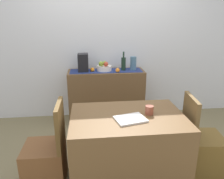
{
  "coord_description": "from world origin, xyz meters",
  "views": [
    {
      "loc": [
        -0.32,
        -2.5,
        1.68
      ],
      "look_at": [
        -0.0,
        0.35,
        0.72
      ],
      "focal_mm": 35.29,
      "sensor_mm": 36.0,
      "label": 1
    }
  ],
  "objects_px": {
    "wine_bottle": "(123,64)",
    "chair_near_window": "(47,162)",
    "open_book": "(130,119)",
    "fruit_bowl": "(104,68)",
    "ceramic_vase": "(133,64)",
    "coffee_maker": "(83,63)",
    "dining_table": "(127,148)",
    "coffee_cup": "(149,110)",
    "sideboard_console": "(106,96)",
    "chair_by_corner": "(201,151)"
  },
  "relations": [
    {
      "from": "chair_by_corner",
      "to": "open_book",
      "type": "bearing_deg",
      "value": -173.02
    },
    {
      "from": "fruit_bowl",
      "to": "open_book",
      "type": "xyz_separation_m",
      "value": [
        0.13,
        -1.56,
        -0.14
      ]
    },
    {
      "from": "ceramic_vase",
      "to": "chair_near_window",
      "type": "bearing_deg",
      "value": -128.86
    },
    {
      "from": "ceramic_vase",
      "to": "fruit_bowl",
      "type": "bearing_deg",
      "value": 180.0
    },
    {
      "from": "coffee_maker",
      "to": "coffee_cup",
      "type": "height_order",
      "value": "coffee_maker"
    },
    {
      "from": "sideboard_console",
      "to": "wine_bottle",
      "type": "xyz_separation_m",
      "value": [
        0.28,
        -0.0,
        0.54
      ]
    },
    {
      "from": "coffee_maker",
      "to": "open_book",
      "type": "bearing_deg",
      "value": -73.67
    },
    {
      "from": "coffee_cup",
      "to": "ceramic_vase",
      "type": "bearing_deg",
      "value": 84.96
    },
    {
      "from": "fruit_bowl",
      "to": "wine_bottle",
      "type": "relative_size",
      "value": 0.77
    },
    {
      "from": "sideboard_console",
      "to": "ceramic_vase",
      "type": "height_order",
      "value": "ceramic_vase"
    },
    {
      "from": "coffee_cup",
      "to": "chair_by_corner",
      "type": "xyz_separation_m",
      "value": [
        0.61,
        -0.01,
        -0.52
      ]
    },
    {
      "from": "chair_near_window",
      "to": "chair_by_corner",
      "type": "xyz_separation_m",
      "value": [
        1.66,
        0.0,
        0.0
      ]
    },
    {
      "from": "sideboard_console",
      "to": "chair_by_corner",
      "type": "relative_size",
      "value": 1.35
    },
    {
      "from": "fruit_bowl",
      "to": "open_book",
      "type": "bearing_deg",
      "value": -85.38
    },
    {
      "from": "chair_near_window",
      "to": "ceramic_vase",
      "type": "bearing_deg",
      "value": 51.14
    },
    {
      "from": "wine_bottle",
      "to": "coffee_maker",
      "type": "bearing_deg",
      "value": 180.0
    },
    {
      "from": "wine_bottle",
      "to": "chair_near_window",
      "type": "xyz_separation_m",
      "value": [
        -1.02,
        -1.46,
        -0.69
      ]
    },
    {
      "from": "coffee_cup",
      "to": "dining_table",
      "type": "bearing_deg",
      "value": -177.4
    },
    {
      "from": "dining_table",
      "to": "fruit_bowl",
      "type": "bearing_deg",
      "value": 94.64
    },
    {
      "from": "wine_bottle",
      "to": "ceramic_vase",
      "type": "distance_m",
      "value": 0.16
    },
    {
      "from": "coffee_maker",
      "to": "chair_near_window",
      "type": "bearing_deg",
      "value": -104.57
    },
    {
      "from": "fruit_bowl",
      "to": "coffee_cup",
      "type": "distance_m",
      "value": 1.49
    },
    {
      "from": "open_book",
      "to": "chair_near_window",
      "type": "bearing_deg",
      "value": 159.57
    },
    {
      "from": "coffee_cup",
      "to": "fruit_bowl",
      "type": "bearing_deg",
      "value": 103.13
    },
    {
      "from": "wine_bottle",
      "to": "chair_near_window",
      "type": "bearing_deg",
      "value": -124.88
    },
    {
      "from": "dining_table",
      "to": "chair_near_window",
      "type": "height_order",
      "value": "chair_near_window"
    },
    {
      "from": "fruit_bowl",
      "to": "chair_by_corner",
      "type": "height_order",
      "value": "fruit_bowl"
    },
    {
      "from": "fruit_bowl",
      "to": "chair_near_window",
      "type": "height_order",
      "value": "fruit_bowl"
    },
    {
      "from": "sideboard_console",
      "to": "coffee_cup",
      "type": "relative_size",
      "value": 13.6
    },
    {
      "from": "coffee_maker",
      "to": "sideboard_console",
      "type": "bearing_deg",
      "value": 0.0
    },
    {
      "from": "fruit_bowl",
      "to": "coffee_maker",
      "type": "xyz_separation_m",
      "value": [
        -0.33,
        0.0,
        0.1
      ]
    },
    {
      "from": "wine_bottle",
      "to": "open_book",
      "type": "xyz_separation_m",
      "value": [
        -0.18,
        -1.56,
        -0.21
      ]
    },
    {
      "from": "wine_bottle",
      "to": "chair_by_corner",
      "type": "relative_size",
      "value": 0.33
    },
    {
      "from": "dining_table",
      "to": "coffee_maker",
      "type": "bearing_deg",
      "value": 107.1
    },
    {
      "from": "wine_bottle",
      "to": "coffee_cup",
      "type": "relative_size",
      "value": 3.38
    },
    {
      "from": "wine_bottle",
      "to": "sideboard_console",
      "type": "bearing_deg",
      "value": 180.0
    },
    {
      "from": "ceramic_vase",
      "to": "coffee_maker",
      "type": "bearing_deg",
      "value": 180.0
    },
    {
      "from": "fruit_bowl",
      "to": "chair_by_corner",
      "type": "bearing_deg",
      "value": -56.99
    },
    {
      "from": "ceramic_vase",
      "to": "wine_bottle",
      "type": "bearing_deg",
      "value": -180.0
    },
    {
      "from": "coffee_maker",
      "to": "chair_by_corner",
      "type": "bearing_deg",
      "value": -48.76
    },
    {
      "from": "fruit_bowl",
      "to": "open_book",
      "type": "height_order",
      "value": "fruit_bowl"
    },
    {
      "from": "sideboard_console",
      "to": "chair_by_corner",
      "type": "bearing_deg",
      "value": -57.77
    },
    {
      "from": "coffee_maker",
      "to": "ceramic_vase",
      "type": "relative_size",
      "value": 1.29
    },
    {
      "from": "coffee_maker",
      "to": "wine_bottle",
      "type": "bearing_deg",
      "value": -0.0
    },
    {
      "from": "fruit_bowl",
      "to": "ceramic_vase",
      "type": "height_order",
      "value": "ceramic_vase"
    },
    {
      "from": "open_book",
      "to": "wine_bottle",
      "type": "bearing_deg",
      "value": 69.64
    },
    {
      "from": "wine_bottle",
      "to": "coffee_cup",
      "type": "bearing_deg",
      "value": -88.79
    },
    {
      "from": "dining_table",
      "to": "chair_near_window",
      "type": "xyz_separation_m",
      "value": [
        -0.83,
        -0.0,
        -0.1
      ]
    },
    {
      "from": "coffee_maker",
      "to": "coffee_cup",
      "type": "distance_m",
      "value": 1.61
    },
    {
      "from": "chair_by_corner",
      "to": "coffee_cup",
      "type": "bearing_deg",
      "value": 179.25
    }
  ]
}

